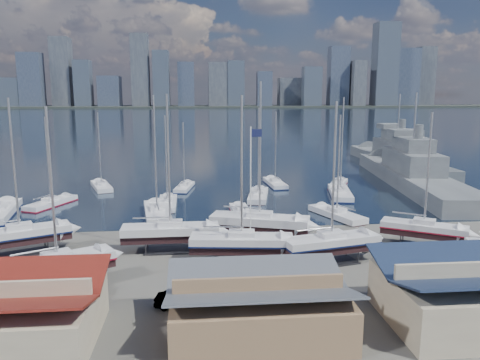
{
  "coord_description": "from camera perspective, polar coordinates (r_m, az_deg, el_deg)",
  "views": [
    {
      "loc": [
        -4.13,
        -55.91,
        16.33
      ],
      "look_at": [
        1.94,
        8.0,
        4.59
      ],
      "focal_mm": 35.0,
      "sensor_mm": 36.0,
      "label": 1
    }
  ],
  "objects": [
    {
      "name": "sailboat_moored_8",
      "position": [
        85.21,
        4.3,
        -0.5
      ],
      "size": [
        3.26,
        9.52,
        14.0
      ],
      "rotation": [
        0.0,
        0.0,
        1.64
      ],
      "color": "black",
      "rests_on": "water"
    },
    {
      "name": "sailboat_moored_1",
      "position": [
        75.11,
        -22.04,
        -2.72
      ],
      "size": [
        6.07,
        9.51,
        13.82
      ],
      "rotation": [
        0.0,
        0.0,
        1.16
      ],
      "color": "black",
      "rests_on": "water"
    },
    {
      "name": "sailboat_moored_6",
      "position": [
        64.26,
        0.19,
        -4.07
      ],
      "size": [
        2.84,
        8.64,
        12.75
      ],
      "rotation": [
        0.0,
        0.0,
        1.62
      ],
      "color": "black",
      "rests_on": "water"
    },
    {
      "name": "sailboat_moored_5",
      "position": [
        82.17,
        -6.8,
        -0.95
      ],
      "size": [
        3.67,
        8.48,
        12.27
      ],
      "rotation": [
        0.0,
        0.0,
        1.4
      ],
      "color": "black",
      "rests_on": "water"
    },
    {
      "name": "sailboat_moored_9",
      "position": [
        64.5,
        11.71,
        -4.22
      ],
      "size": [
        5.97,
        9.86,
        14.41
      ],
      "rotation": [
        0.0,
        0.0,
        1.94
      ],
      "color": "black",
      "rests_on": "water"
    },
    {
      "name": "far_shore",
      "position": [
        616.11,
        -5.11,
        8.91
      ],
      "size": [
        1400.0,
        80.0,
        2.2
      ],
      "primitive_type": "cube",
      "color": "#2D332D",
      "rests_on": "ground"
    },
    {
      "name": "skyline",
      "position": [
        610.1,
        -5.92,
        12.45
      ],
      "size": [
        639.14,
        43.8,
        107.69
      ],
      "color": "#475166",
      "rests_on": "far_shore"
    },
    {
      "name": "shed_grey",
      "position": [
        33.35,
        2.28,
        -14.8
      ],
      "size": [
        12.6,
        8.4,
        4.17
      ],
      "color": "#8C6B4C",
      "rests_on": "ground"
    },
    {
      "name": "water",
      "position": [
        356.31,
        -4.81,
        7.68
      ],
      "size": [
        1400.0,
        600.0,
        0.4
      ],
      "primitive_type": "cube",
      "color": "#1C2D40",
      "rests_on": "ground"
    },
    {
      "name": "car_d",
      "position": [
        40.9,
        6.07,
        -12.19
      ],
      "size": [
        3.68,
        5.07,
        1.36
      ],
      "primitive_type": "imported",
      "rotation": [
        0.0,
        0.0,
        -0.43
      ],
      "color": "gray",
      "rests_on": "ground"
    },
    {
      "name": "naval_ship_west",
      "position": [
        113.24,
        18.49,
        2.39
      ],
      "size": [
        8.17,
        45.36,
        18.07
      ],
      "rotation": [
        0.0,
        0.0,
        1.55
      ],
      "color": "slate",
      "rests_on": "water"
    },
    {
      "name": "sailboat_cradle_6",
      "position": [
        54.67,
        21.5,
        -5.57
      ],
      "size": [
        8.88,
        6.87,
        14.54
      ],
      "rotation": [
        0.0,
        0.0,
        -0.56
      ],
      "color": "#2D2D33",
      "rests_on": "ground"
    },
    {
      "name": "sailboat_moored_0",
      "position": [
        71.79,
        -27.17,
        -3.69
      ],
      "size": [
        5.42,
        12.83,
        18.59
      ],
      "rotation": [
        0.0,
        0.0,
        1.73
      ],
      "color": "black",
      "rests_on": "water"
    },
    {
      "name": "sailboat_cradle_0",
      "position": [
        53.54,
        -25.24,
        -6.09
      ],
      "size": [
        10.15,
        6.78,
        16.03
      ],
      "rotation": [
        0.0,
        0.0,
        0.44
      ],
      "color": "#2D2D33",
      "rests_on": "ground"
    },
    {
      "name": "car_a",
      "position": [
        41.12,
        -18.01,
        -12.38
      ],
      "size": [
        2.36,
        4.76,
        1.56
      ],
      "primitive_type": "imported",
      "rotation": [
        0.0,
        0.0,
        0.12
      ],
      "color": "gray",
      "rests_on": "ground"
    },
    {
      "name": "sailboat_cradle_1",
      "position": [
        43.34,
        -21.36,
        -9.62
      ],
      "size": [
        9.56,
        7.13,
        15.43
      ],
      "rotation": [
        0.0,
        0.0,
        0.53
      ],
      "color": "#2D2D33",
      "rests_on": "ground"
    },
    {
      "name": "shed_blue",
      "position": [
        38.64,
        27.08,
        -11.92
      ],
      "size": [
        13.65,
        9.45,
        4.71
      ],
      "color": "#BFB293",
      "rests_on": "ground"
    },
    {
      "name": "sailboat_moored_2",
      "position": [
        85.65,
        -16.53,
        -0.84
      ],
      "size": [
        5.48,
        9.58,
        13.96
      ],
      "rotation": [
        0.0,
        0.0,
        1.9
      ],
      "color": "black",
      "rests_on": "water"
    },
    {
      "name": "sailboat_moored_11",
      "position": [
        86.33,
        11.87,
        -0.55
      ],
      "size": [
        5.84,
        8.8,
        12.85
      ],
      "rotation": [
        0.0,
        0.0,
        1.13
      ],
      "color": "black",
      "rests_on": "water"
    },
    {
      "name": "sailboat_cradle_5",
      "position": [
        46.88,
        11.08,
        -7.55
      ],
      "size": [
        10.09,
        4.92,
        15.74
      ],
      "rotation": [
        0.0,
        0.0,
        0.24
      ],
      "color": "#2D2D33",
      "rests_on": "ground"
    },
    {
      "name": "car_b",
      "position": [
        37.62,
        -7.15,
        -14.31
      ],
      "size": [
        4.26,
        2.13,
        1.34
      ],
      "primitive_type": "imported",
      "rotation": [
        0.0,
        0.0,
        1.39
      ],
      "color": "gray",
      "rests_on": "ground"
    },
    {
      "name": "sailboat_cradle_3",
      "position": [
        45.98,
        0.2,
        -7.68
      ],
      "size": [
        10.37,
        4.01,
        16.31
      ],
      "rotation": [
        0.0,
        0.0,
        -0.12
      ],
      "color": "#2D2D33",
      "rests_on": "ground"
    },
    {
      "name": "sailboat_cradle_4",
      "position": [
        52.69,
        2.4,
        -5.23
      ],
      "size": [
        11.35,
        6.4,
        17.73
      ],
      "rotation": [
        0.0,
        0.0,
        -0.32
      ],
      "color": "#2D2D33",
      "rests_on": "ground"
    },
    {
      "name": "sailboat_moored_3",
      "position": [
        64.74,
        -10.06,
        -4.12
      ],
      "size": [
        4.75,
        11.74,
        17.06
      ],
      "rotation": [
        0.0,
        0.0,
        1.71
      ],
      "color": "black",
      "rests_on": "water"
    },
    {
      "name": "naval_ship_east",
      "position": [
        91.09,
        20.13,
        0.47
      ],
      "size": [
        14.1,
        49.98,
        18.44
      ],
      "rotation": [
        0.0,
        0.0,
        1.44
      ],
      "color": "slate",
      "rests_on": "water"
    },
    {
      "name": "car_c",
      "position": [
        38.7,
        1.73,
        -13.51
      ],
      "size": [
        3.68,
        5.25,
        1.33
      ],
      "primitive_type": "imported",
      "rotation": [
        0.0,
        0.0,
        0.34
      ],
      "color": "gray",
      "rests_on": "ground"
    },
    {
      "name": "sailboat_cradle_2",
      "position": [
        49.97,
        -8.47,
        -6.3
      ],
      "size": [
        10.11,
        2.94,
        16.42
      ],
      "rotation": [
        0.0,
        0.0,
        0.01
      ],
      "color": "#2D2D33",
      "rests_on": "ground"
    },
    {
      "name": "sailboat_moored_4",
      "position": [
        70.16,
        -8.84,
        -2.95
      ],
      "size": [
        2.73,
        9.34,
        14.05
      ],
      "rotation": [
        0.0,
        0.0,
        1.58
      ],
      "color": "black",
      "rests_on": "water"
    },
    {
      "name": "flagpole",
      "position": [
        47.57,
        1.42,
        -0.1
      ],
      "size": [
        1.16,
        0.12,
        13.21
      ],
      "color": "white",
      "rests_on": "ground"
    },
    {
      "name": "ground",
      "position": [
        48.9,
        -0.27,
        -9.14
      ],
      "size": [
        1400.0,
        1400.0,
        0.0
      ],
      "primitive_type": "plane",
      "color": "#605E59",
      "rests_on": "ground"
    },
    {
      "name": "sailboat_moored_7",
      "position": [
        74.59,
        2.24,
        -2.03
      ],
      "size": [
        4.61,
        10.29,
        15.02
      ],
      "rotation": [
        0.0,
        0.0,
        1.38
      ],
      "color": "black",
      "rests_on": "water"
    },
    {
      "name": "sailboat_moored_10",
      "position": [
        77.88,
        12.1,
        -1.74
      ],
      "size": [
        5.27,
        11.56,
        16.69
      ],
      "rotation": [
        0.0,
        0.0,
        1.37
      ],
      "color": "black",
      "rests_on": "water"
    }
  ]
}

